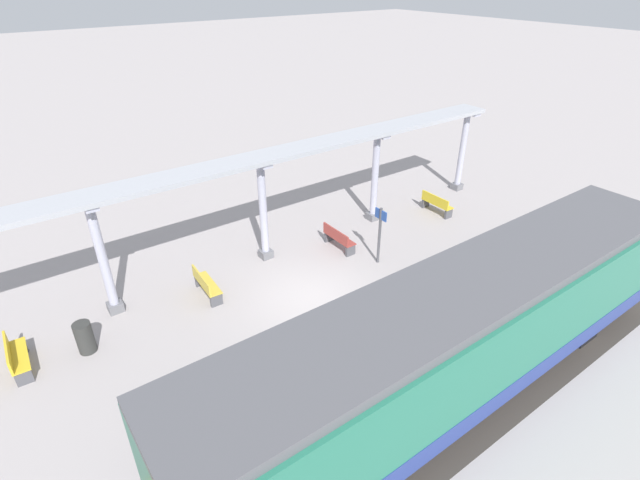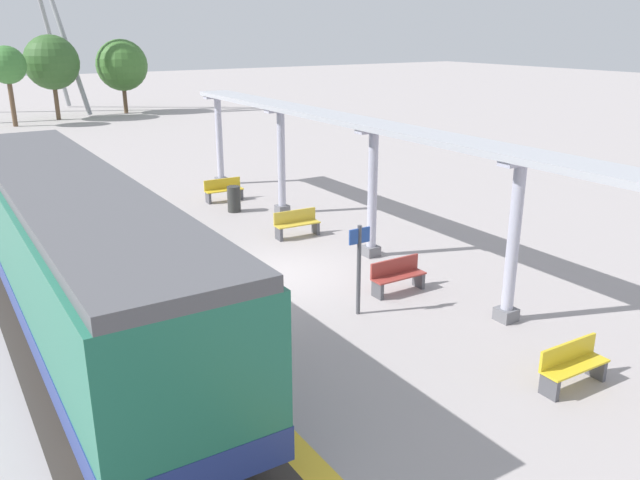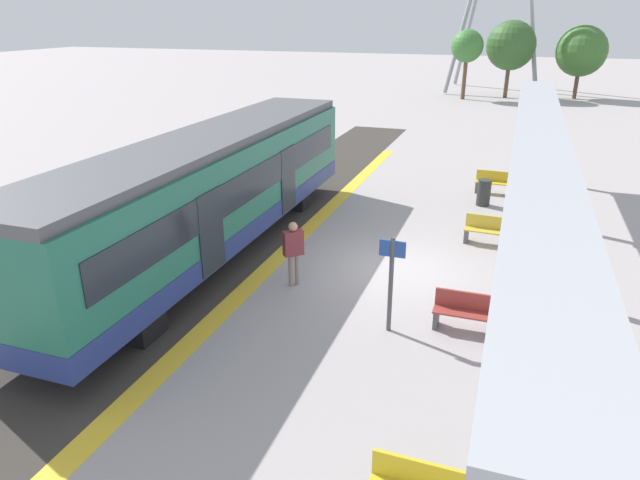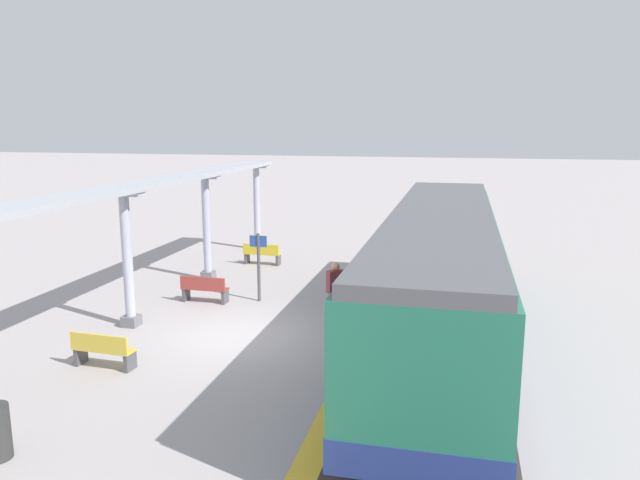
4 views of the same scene
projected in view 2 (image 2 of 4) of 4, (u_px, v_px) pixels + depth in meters
name	position (u px, v px, depth m)	size (l,w,h in m)	color
ground_plane	(276.00, 276.00, 17.58)	(176.00, 176.00, 0.00)	#A49B9B
tactile_edge_strip	(156.00, 302.00, 15.87)	(0.51, 28.10, 0.01)	yellow
trackbed	(78.00, 319.00, 14.93)	(3.20, 40.10, 0.01)	#38332D
train_near_carriage	(74.00, 252.00, 13.90)	(2.65, 14.56, 3.48)	#226B54
canopy_pillar_second	(513.00, 242.00, 14.29)	(1.10, 0.44, 3.80)	slate
canopy_pillar_third	(372.00, 193.00, 18.53)	(1.10, 0.44, 3.80)	slate
canopy_pillar_fourth	(281.00, 162.00, 22.92)	(1.10, 0.44, 3.80)	slate
canopy_pillar_fifth	(219.00, 140.00, 27.33)	(1.10, 0.44, 3.80)	slate
canopy_beam	(372.00, 125.00, 18.01)	(1.20, 22.46, 0.16)	#A8AAB2
bench_near_end	(224.00, 190.00, 25.11)	(1.51, 0.49, 0.86)	gold
bench_mid_platform	(397.00, 275.00, 16.39)	(1.50, 0.44, 0.86)	#9A3730
bench_far_end	(572.00, 364.00, 12.04)	(1.51, 0.46, 0.86)	gold
bench_extra_slot	(296.00, 223.00, 20.77)	(1.52, 0.52, 0.86)	gold
trash_bin	(234.00, 199.00, 23.59)	(0.48, 0.48, 0.96)	#30312F
platform_info_sign	(359.00, 261.00, 14.83)	(0.56, 0.10, 2.20)	#4C4C51
passenger_waiting_near_edge	(224.00, 276.00, 14.60)	(0.52, 0.50, 1.73)	gray
tree_left_background	(52.00, 62.00, 46.39)	(3.90, 3.90, 6.08)	brown
tree_right_background	(122.00, 65.00, 50.26)	(3.97, 3.97, 5.71)	brown
tree_centre_background	(7.00, 66.00, 43.09)	(2.54, 2.54, 5.40)	brown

